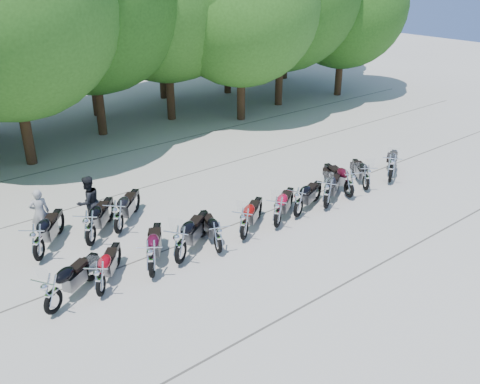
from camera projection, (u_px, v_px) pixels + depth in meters
ground at (270, 240)px, 15.73m from camera, size 90.00×90.00×0.00m
tree_3 at (4, 6)px, 19.04m from camera, size 8.70×8.70×10.67m
tree_6 at (241, 6)px, 25.28m from camera, size 8.00×8.00×9.82m
tree_8 at (344, 5)px, 30.41m from camera, size 7.53×7.53×9.25m
tree_12 at (85, 7)px, 26.05m from camera, size 7.88×7.88×9.67m
motorcycle_0 at (52, 293)px, 12.17m from camera, size 2.24×1.75×1.25m
motorcycle_1 at (100, 278)px, 12.85m from camera, size 1.80×1.93×1.15m
motorcycle_2 at (151, 258)px, 13.58m from camera, size 1.88×2.25×1.28m
motorcycle_3 at (180, 244)px, 14.18m from camera, size 2.38×1.94×1.35m
motorcycle_4 at (218, 237)px, 14.75m from camera, size 1.29×2.12×1.15m
motorcycle_5 at (244, 223)px, 15.45m from camera, size 2.16×1.76×1.22m
motorcycle_6 at (278, 212)px, 16.15m from camera, size 2.19×1.73×1.23m
motorcycle_7 at (299, 202)px, 16.81m from camera, size 2.26×1.40×1.23m
motorcycle_8 at (327, 193)px, 17.39m from camera, size 2.28×1.70×1.27m
motorcycle_9 at (349, 183)px, 18.20m from camera, size 1.40×2.30×1.24m
motorcycle_10 at (367, 177)px, 18.82m from camera, size 1.70×2.04×1.16m
motorcycle_11 at (391, 168)px, 19.43m from camera, size 2.33×1.84×1.31m
motorcycle_12 at (37, 242)px, 14.33m from camera, size 2.02×2.27×1.32m
motorcycle_13 at (90, 227)px, 15.07m from camera, size 2.15×2.22×1.34m
motorcycle_14 at (118, 216)px, 15.77m from camera, size 2.14×2.12×1.31m
rider_0 at (40, 213)px, 15.67m from camera, size 0.65×0.50×1.59m
rider_1 at (89, 202)px, 16.19m from camera, size 0.98×0.85×1.74m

